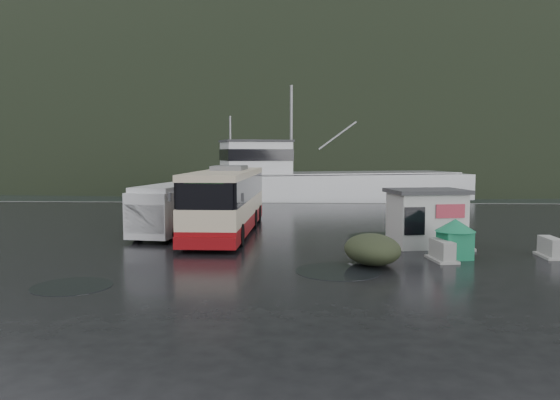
{
  "coord_description": "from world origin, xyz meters",
  "views": [
    {
      "loc": [
        0.43,
        -23.06,
        3.96
      ],
      "look_at": [
        -0.87,
        3.05,
        1.7
      ],
      "focal_mm": 35.0,
      "sensor_mm": 36.0,
      "label": 1
    }
  ],
  "objects_px": {
    "white_van": "(171,235)",
    "waste_bin_right": "(415,247)",
    "coach_bus": "(227,233)",
    "jersey_barrier_b": "(460,248)",
    "waste_bin_left": "(454,259)",
    "jersey_barrier_a": "(442,261)",
    "fishing_trawler": "(326,196)",
    "ticket_kiosk": "(426,246)",
    "jersey_barrier_c": "(550,257)",
    "dome_tent": "(372,264)"
  },
  "relations": [
    {
      "from": "ticket_kiosk",
      "to": "waste_bin_left",
      "type": "bearing_deg",
      "value": -90.84
    },
    {
      "from": "waste_bin_left",
      "to": "jersey_barrier_a",
      "type": "relative_size",
      "value": 0.99
    },
    {
      "from": "ticket_kiosk",
      "to": "jersey_barrier_b",
      "type": "distance_m",
      "value": 1.42
    },
    {
      "from": "waste_bin_right",
      "to": "white_van",
      "type": "bearing_deg",
      "value": 165.61
    },
    {
      "from": "white_van",
      "to": "waste_bin_right",
      "type": "xyz_separation_m",
      "value": [
        11.14,
        -2.86,
        0.0
      ]
    },
    {
      "from": "white_van",
      "to": "waste_bin_left",
      "type": "height_order",
      "value": "white_van"
    },
    {
      "from": "jersey_barrier_a",
      "to": "fishing_trawler",
      "type": "xyz_separation_m",
      "value": [
        -3.24,
        30.4,
        0.0
      ]
    },
    {
      "from": "coach_bus",
      "to": "dome_tent",
      "type": "relative_size",
      "value": 4.28
    },
    {
      "from": "waste_bin_left",
      "to": "jersey_barrier_b",
      "type": "height_order",
      "value": "waste_bin_left"
    },
    {
      "from": "dome_tent",
      "to": "waste_bin_left",
      "type": "bearing_deg",
      "value": 20.25
    },
    {
      "from": "white_van",
      "to": "ticket_kiosk",
      "type": "relative_size",
      "value": 1.89
    },
    {
      "from": "coach_bus",
      "to": "jersey_barrier_c",
      "type": "bearing_deg",
      "value": -23.08
    },
    {
      "from": "dome_tent",
      "to": "ticket_kiosk",
      "type": "bearing_deg",
      "value": 55.1
    },
    {
      "from": "coach_bus",
      "to": "ticket_kiosk",
      "type": "height_order",
      "value": "coach_bus"
    },
    {
      "from": "fishing_trawler",
      "to": "waste_bin_right",
      "type": "bearing_deg",
      "value": -101.88
    },
    {
      "from": "white_van",
      "to": "jersey_barrier_a",
      "type": "xyz_separation_m",
      "value": [
        11.56,
        -5.72,
        0.0
      ]
    },
    {
      "from": "waste_bin_left",
      "to": "jersey_barrier_a",
      "type": "bearing_deg",
      "value": -143.49
    },
    {
      "from": "white_van",
      "to": "dome_tent",
      "type": "height_order",
      "value": "white_van"
    },
    {
      "from": "dome_tent",
      "to": "ticket_kiosk",
      "type": "distance_m",
      "value": 4.76
    },
    {
      "from": "white_van",
      "to": "jersey_barrier_c",
      "type": "xyz_separation_m",
      "value": [
        15.87,
        -4.82,
        0.0
      ]
    },
    {
      "from": "dome_tent",
      "to": "fishing_trawler",
      "type": "bearing_deg",
      "value": 91.1
    },
    {
      "from": "dome_tent",
      "to": "jersey_barrier_b",
      "type": "height_order",
      "value": "dome_tent"
    },
    {
      "from": "jersey_barrier_c",
      "to": "waste_bin_right",
      "type": "bearing_deg",
      "value": 157.47
    },
    {
      "from": "coach_bus",
      "to": "waste_bin_right",
      "type": "height_order",
      "value": "coach_bus"
    },
    {
      "from": "coach_bus",
      "to": "waste_bin_left",
      "type": "distance_m",
      "value": 11.33
    },
    {
      "from": "jersey_barrier_c",
      "to": "dome_tent",
      "type": "bearing_deg",
      "value": -166.56
    },
    {
      "from": "white_van",
      "to": "waste_bin_right",
      "type": "distance_m",
      "value": 11.5
    },
    {
      "from": "white_van",
      "to": "jersey_barrier_b",
      "type": "distance_m",
      "value": 13.34
    },
    {
      "from": "waste_bin_left",
      "to": "ticket_kiosk",
      "type": "height_order",
      "value": "ticket_kiosk"
    },
    {
      "from": "dome_tent",
      "to": "jersey_barrier_c",
      "type": "height_order",
      "value": "dome_tent"
    },
    {
      "from": "waste_bin_left",
      "to": "fishing_trawler",
      "type": "distance_m",
      "value": 30.21
    },
    {
      "from": "ticket_kiosk",
      "to": "jersey_barrier_c",
      "type": "xyz_separation_m",
      "value": [
        4.23,
        -2.24,
        0.0
      ]
    },
    {
      "from": "coach_bus",
      "to": "ticket_kiosk",
      "type": "bearing_deg",
      "value": -20.77
    },
    {
      "from": "waste_bin_left",
      "to": "jersey_barrier_b",
      "type": "bearing_deg",
      "value": 69.62
    },
    {
      "from": "waste_bin_right",
      "to": "dome_tent",
      "type": "height_order",
      "value": "waste_bin_right"
    },
    {
      "from": "coach_bus",
      "to": "white_van",
      "type": "relative_size",
      "value": 2.0
    },
    {
      "from": "coach_bus",
      "to": "jersey_barrier_b",
      "type": "bearing_deg",
      "value": -20.03
    },
    {
      "from": "jersey_barrier_a",
      "to": "jersey_barrier_c",
      "type": "bearing_deg",
      "value": 11.78
    },
    {
      "from": "jersey_barrier_a",
      "to": "white_van",
      "type": "bearing_deg",
      "value": 153.69
    },
    {
      "from": "waste_bin_right",
      "to": "jersey_barrier_b",
      "type": "bearing_deg",
      "value": -2.78
    },
    {
      "from": "ticket_kiosk",
      "to": "fishing_trawler",
      "type": "height_order",
      "value": "fishing_trawler"
    },
    {
      "from": "waste_bin_left",
      "to": "fishing_trawler",
      "type": "xyz_separation_m",
      "value": [
        -3.82,
        29.97,
        0.0
      ]
    },
    {
      "from": "white_van",
      "to": "dome_tent",
      "type": "xyz_separation_m",
      "value": [
        8.92,
        -6.48,
        0.0
      ]
    },
    {
      "from": "white_van",
      "to": "waste_bin_left",
      "type": "distance_m",
      "value": 13.24
    },
    {
      "from": "fishing_trawler",
      "to": "jersey_barrier_a",
      "type": "bearing_deg",
      "value": -101.63
    },
    {
      "from": "white_van",
      "to": "dome_tent",
      "type": "bearing_deg",
      "value": -27.53
    },
    {
      "from": "waste_bin_left",
      "to": "jersey_barrier_a",
      "type": "xyz_separation_m",
      "value": [
        -0.57,
        -0.42,
        0.0
      ]
    },
    {
      "from": "coach_bus",
      "to": "jersey_barrier_c",
      "type": "relative_size",
      "value": 7.84
    },
    {
      "from": "white_van",
      "to": "waste_bin_right",
      "type": "bearing_deg",
      "value": -5.93
    },
    {
      "from": "waste_bin_left",
      "to": "ticket_kiosk",
      "type": "distance_m",
      "value": 2.76
    }
  ]
}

